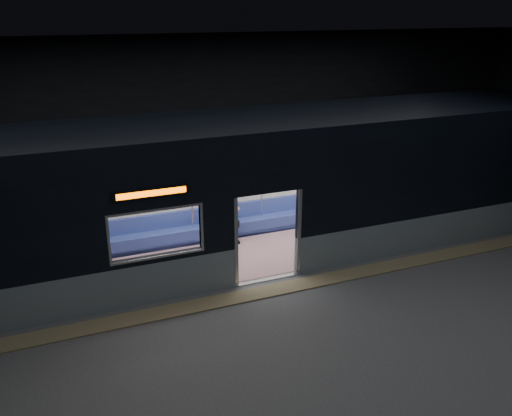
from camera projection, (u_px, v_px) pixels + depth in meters
station_floor at (288, 302)px, 11.15m from camera, size 24.00×14.00×0.01m
station_envelope at (292, 126)px, 9.86m from camera, size 24.00×14.00×5.00m
tactile_strip at (277, 289)px, 11.62m from camera, size 22.80×0.50×0.03m
metro_car at (242, 182)px, 12.70m from camera, size 18.00×3.04×3.35m
passenger at (226, 209)px, 13.89m from camera, size 0.47×0.78×1.48m
handbag at (230, 217)px, 13.73m from camera, size 0.34×0.30×0.16m
transit_map at (387, 162)px, 15.76m from camera, size 0.92×0.03×0.60m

